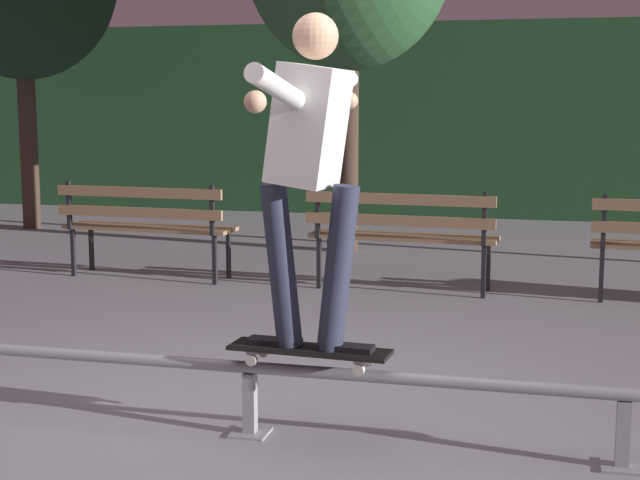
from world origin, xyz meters
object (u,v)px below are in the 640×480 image
Objects in this scene: grind_rail at (250,378)px; skateboard at (310,351)px; park_bench_leftmost at (145,220)px; park_bench_left_center at (402,229)px; skateboarder at (310,153)px.

grind_rail is 5.16× the size of skateboard.
grind_rail is at bearing 180.00° from skateboard.
park_bench_leftmost is 2.34m from park_bench_left_center.
grind_rail is 3.60m from park_bench_left_center.
grind_rail is at bearing -92.49° from park_bench_left_center.
skateboarder is 4.45m from park_bench_leftmost.
skateboard reaches higher than grind_rail.
skateboarder is at bearing -3.86° from skateboard.
park_bench_left_center is at bearing 0.00° from park_bench_leftmost.
park_bench_leftmost is 1.00× the size of park_bench_left_center.
park_bench_leftmost reaches higher than skateboard.
park_bench_leftmost reaches higher than grind_rail.
skateboarder is (0.00, -0.00, 0.94)m from skateboard.
skateboarder reaches higher than skateboard.
grind_rail is 2.53× the size of park_bench_leftmost.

